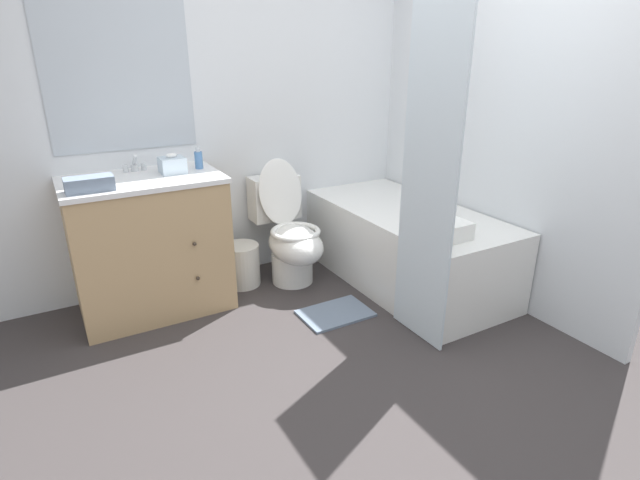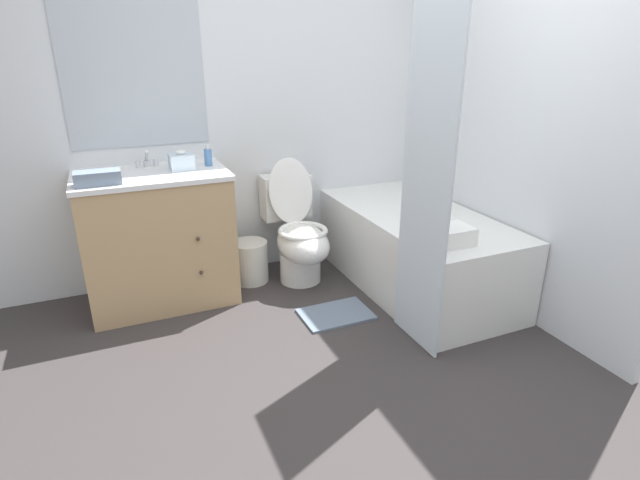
{
  "view_description": "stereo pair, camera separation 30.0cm",
  "coord_description": "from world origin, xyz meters",
  "px_view_note": "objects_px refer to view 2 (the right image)",
  "views": [
    {
      "loc": [
        -1.31,
        -1.66,
        1.62
      ],
      "look_at": [
        0.07,
        0.77,
        0.53
      ],
      "focal_mm": 28.0,
      "sensor_mm": 36.0,
      "label": 1
    },
    {
      "loc": [
        -1.04,
        -1.79,
        1.62
      ],
      "look_at": [
        0.07,
        0.77,
        0.53
      ],
      "focal_mm": 28.0,
      "sensor_mm": 36.0,
      "label": 2
    }
  ],
  "objects_px": {
    "bathtub": "(415,249)",
    "bath_towel_folded": "(446,236)",
    "tissue_box": "(181,161)",
    "soap_dispenser": "(208,157)",
    "hand_towel_folded": "(98,178)",
    "vanity_cabinet": "(159,237)",
    "wastebasket": "(250,262)",
    "toilet": "(298,235)",
    "sink_faucet": "(147,162)",
    "bath_mat": "(336,314)"
  },
  "relations": [
    {
      "from": "bathtub",
      "to": "bath_towel_folded",
      "type": "relative_size",
      "value": 5.19
    },
    {
      "from": "tissue_box",
      "to": "soap_dispenser",
      "type": "xyz_separation_m",
      "value": [
        0.18,
        0.03,
        0.01
      ]
    },
    {
      "from": "bathtub",
      "to": "hand_towel_folded",
      "type": "xyz_separation_m",
      "value": [
        -1.97,
        0.32,
        0.64
      ]
    },
    {
      "from": "hand_towel_folded",
      "to": "soap_dispenser",
      "type": "bearing_deg",
      "value": 18.41
    },
    {
      "from": "vanity_cabinet",
      "to": "bath_towel_folded",
      "type": "height_order",
      "value": "vanity_cabinet"
    },
    {
      "from": "vanity_cabinet",
      "to": "wastebasket",
      "type": "distance_m",
      "value": 0.68
    },
    {
      "from": "toilet",
      "to": "hand_towel_folded",
      "type": "height_order",
      "value": "hand_towel_folded"
    },
    {
      "from": "sink_faucet",
      "to": "tissue_box",
      "type": "bearing_deg",
      "value": -39.0
    },
    {
      "from": "sink_faucet",
      "to": "wastebasket",
      "type": "distance_m",
      "value": 0.99
    },
    {
      "from": "vanity_cabinet",
      "to": "tissue_box",
      "type": "distance_m",
      "value": 0.52
    },
    {
      "from": "tissue_box",
      "to": "vanity_cabinet",
      "type": "bearing_deg",
      "value": -176.51
    },
    {
      "from": "soap_dispenser",
      "to": "wastebasket",
      "type": "bearing_deg",
      "value": -3.02
    },
    {
      "from": "tissue_box",
      "to": "hand_towel_folded",
      "type": "bearing_deg",
      "value": -159.05
    },
    {
      "from": "hand_towel_folded",
      "to": "bath_towel_folded",
      "type": "height_order",
      "value": "hand_towel_folded"
    },
    {
      "from": "bathtub",
      "to": "soap_dispenser",
      "type": "relative_size",
      "value": 11.34
    },
    {
      "from": "vanity_cabinet",
      "to": "sink_faucet",
      "type": "height_order",
      "value": "sink_faucet"
    },
    {
      "from": "vanity_cabinet",
      "to": "bath_mat",
      "type": "distance_m",
      "value": 1.26
    },
    {
      "from": "toilet",
      "to": "hand_towel_folded",
      "type": "bearing_deg",
      "value": -174.99
    },
    {
      "from": "bath_towel_folded",
      "to": "soap_dispenser",
      "type": "bearing_deg",
      "value": 134.98
    },
    {
      "from": "wastebasket",
      "to": "sink_faucet",
      "type": "bearing_deg",
      "value": 167.35
    },
    {
      "from": "sink_faucet",
      "to": "bathtub",
      "type": "xyz_separation_m",
      "value": [
        1.67,
        -0.67,
        -0.64
      ]
    },
    {
      "from": "tissue_box",
      "to": "sink_faucet",
      "type": "bearing_deg",
      "value": 141.0
    },
    {
      "from": "toilet",
      "to": "bath_mat",
      "type": "distance_m",
      "value": 0.7
    },
    {
      "from": "wastebasket",
      "to": "bath_towel_folded",
      "type": "bearing_deg",
      "value": -51.62
    },
    {
      "from": "hand_towel_folded",
      "to": "bath_towel_folded",
      "type": "relative_size",
      "value": 0.82
    },
    {
      "from": "sink_faucet",
      "to": "bath_mat",
      "type": "height_order",
      "value": "sink_faucet"
    },
    {
      "from": "vanity_cabinet",
      "to": "sink_faucet",
      "type": "distance_m",
      "value": 0.5
    },
    {
      "from": "toilet",
      "to": "wastebasket",
      "type": "bearing_deg",
      "value": 163.15
    },
    {
      "from": "bathtub",
      "to": "bath_mat",
      "type": "xyz_separation_m",
      "value": [
        -0.7,
        -0.18,
        -0.27
      ]
    },
    {
      "from": "vanity_cabinet",
      "to": "hand_towel_folded",
      "type": "height_order",
      "value": "hand_towel_folded"
    },
    {
      "from": "bathtub",
      "to": "hand_towel_folded",
      "type": "height_order",
      "value": "hand_towel_folded"
    },
    {
      "from": "vanity_cabinet",
      "to": "bathtub",
      "type": "distance_m",
      "value": 1.75
    },
    {
      "from": "soap_dispenser",
      "to": "tissue_box",
      "type": "bearing_deg",
      "value": -169.09
    },
    {
      "from": "bathtub",
      "to": "soap_dispenser",
      "type": "xyz_separation_m",
      "value": [
        -1.29,
        0.55,
        0.66
      ]
    },
    {
      "from": "soap_dispenser",
      "to": "bath_mat",
      "type": "distance_m",
      "value": 1.32
    },
    {
      "from": "vanity_cabinet",
      "to": "bath_mat",
      "type": "bearing_deg",
      "value": -34.98
    },
    {
      "from": "vanity_cabinet",
      "to": "bath_mat",
      "type": "relative_size",
      "value": 2.1
    },
    {
      "from": "vanity_cabinet",
      "to": "tissue_box",
      "type": "xyz_separation_m",
      "value": [
        0.2,
        0.01,
        0.48
      ]
    },
    {
      "from": "soap_dispenser",
      "to": "hand_towel_folded",
      "type": "xyz_separation_m",
      "value": [
        -0.68,
        -0.22,
        -0.02
      ]
    },
    {
      "from": "wastebasket",
      "to": "tissue_box",
      "type": "bearing_deg",
      "value": -177.04
    },
    {
      "from": "sink_faucet",
      "to": "hand_towel_folded",
      "type": "relative_size",
      "value": 0.57
    },
    {
      "from": "bath_mat",
      "to": "wastebasket",
      "type": "bearing_deg",
      "value": 116.57
    },
    {
      "from": "soap_dispenser",
      "to": "bathtub",
      "type": "bearing_deg",
      "value": -22.97
    },
    {
      "from": "vanity_cabinet",
      "to": "hand_towel_folded",
      "type": "relative_size",
      "value": 3.73
    },
    {
      "from": "bath_towel_folded",
      "to": "wastebasket",
      "type": "bearing_deg",
      "value": 128.38
    },
    {
      "from": "bathtub",
      "to": "vanity_cabinet",
      "type": "bearing_deg",
      "value": 163.25
    },
    {
      "from": "bath_towel_folded",
      "to": "vanity_cabinet",
      "type": "bearing_deg",
      "value": 144.38
    },
    {
      "from": "tissue_box",
      "to": "bath_mat",
      "type": "height_order",
      "value": "tissue_box"
    },
    {
      "from": "vanity_cabinet",
      "to": "bathtub",
      "type": "bearing_deg",
      "value": -16.75
    },
    {
      "from": "vanity_cabinet",
      "to": "toilet",
      "type": "distance_m",
      "value": 0.96
    }
  ]
}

